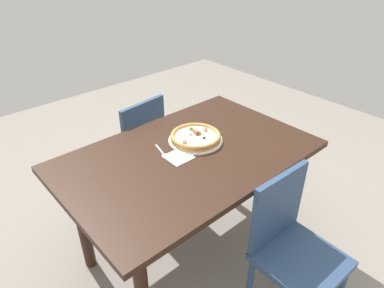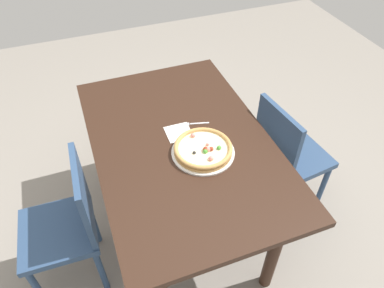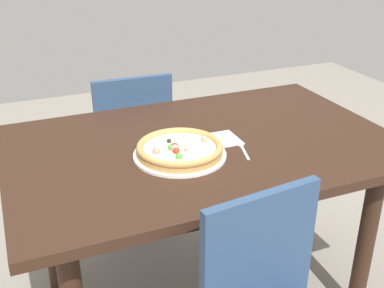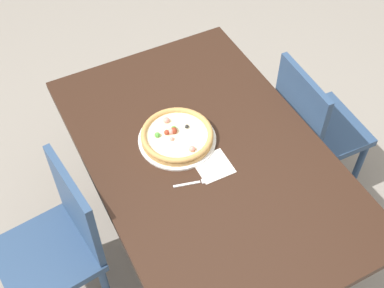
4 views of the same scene
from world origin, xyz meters
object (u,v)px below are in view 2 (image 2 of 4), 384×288
object	(u,v)px
dining_table	(182,154)
chair_near	(287,154)
pizza	(203,149)
fork	(192,124)
napkin	(179,132)
plate	(203,152)
chair_far	(68,224)

from	to	relation	value
dining_table	chair_near	distance (m)	0.71
pizza	chair_near	bearing A→B (deg)	-83.91
dining_table	pizza	bearing A→B (deg)	-148.70
pizza	fork	xyz separation A→B (m)	(0.24, -0.03, -0.03)
pizza	fork	size ratio (longest dim) A/B	1.89
chair_near	fork	bearing A→B (deg)	-113.14
chair_near	napkin	distance (m)	0.75
chair_near	plate	distance (m)	0.68
fork	napkin	size ratio (longest dim) A/B	1.17
fork	chair_far	bearing A→B (deg)	30.14
dining_table	chair_far	size ratio (longest dim) A/B	1.67
chair_far	plate	distance (m)	0.82
dining_table	napkin	xyz separation A→B (m)	(0.07, -0.01, 0.11)
pizza	chair_far	bearing A→B (deg)	88.53
dining_table	pizza	xyz separation A→B (m)	(-0.13, -0.08, 0.13)
dining_table	plate	xyz separation A→B (m)	(-0.13, -0.08, 0.11)
chair_far	napkin	size ratio (longest dim) A/B	6.27
dining_table	napkin	size ratio (longest dim) A/B	10.51
napkin	dining_table	bearing A→B (deg)	173.77
chair_far	napkin	distance (m)	0.77
fork	plate	bearing A→B (deg)	97.88
dining_table	plate	world-z (taller)	plate
plate	napkin	distance (m)	0.21
plate	fork	world-z (taller)	plate
chair_far	fork	xyz separation A→B (m)	(0.22, -0.79, 0.29)
chair_near	fork	world-z (taller)	chair_near
dining_table	chair_far	world-z (taller)	chair_far
chair_far	plate	world-z (taller)	chair_far
chair_near	pizza	bearing A→B (deg)	-90.50
plate	napkin	size ratio (longest dim) A/B	2.39
chair_far	fork	world-z (taller)	chair_far
chair_near	plate	bearing A→B (deg)	-90.55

